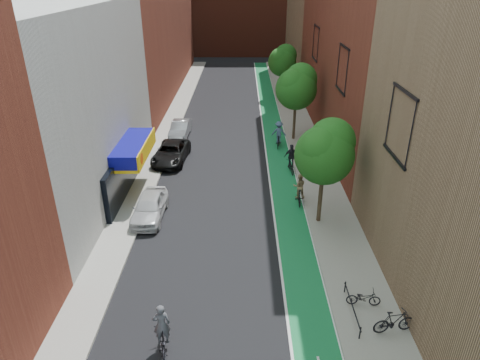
{
  "coord_description": "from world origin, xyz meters",
  "views": [
    {
      "loc": [
        1.01,
        -12.01,
        13.58
      ],
      "look_at": [
        0.89,
        12.71,
        1.5
      ],
      "focal_mm": 32.0,
      "sensor_mm": 36.0,
      "label": 1
    }
  ],
  "objects_px": {
    "parked_car_white": "(150,207)",
    "cyclist_lane_near": "(299,191)",
    "parked_car_black": "(171,153)",
    "cyclist_lane_mid": "(291,161)",
    "cyclist_lane_far": "(279,136)",
    "cyclist_lead": "(162,335)",
    "parked_car_silver": "(180,129)"
  },
  "relations": [
    {
      "from": "parked_car_black",
      "to": "parked_car_silver",
      "type": "height_order",
      "value": "parked_car_black"
    },
    {
      "from": "parked_car_white",
      "to": "cyclist_lane_far",
      "type": "distance_m",
      "value": 14.72
    },
    {
      "from": "parked_car_white",
      "to": "cyclist_lane_mid",
      "type": "bearing_deg",
      "value": 36.6
    },
    {
      "from": "parked_car_silver",
      "to": "cyclist_lane_far",
      "type": "bearing_deg",
      "value": -13.17
    },
    {
      "from": "parked_car_white",
      "to": "cyclist_lane_near",
      "type": "bearing_deg",
      "value": 12.54
    },
    {
      "from": "cyclist_lane_near",
      "to": "parked_car_silver",
      "type": "bearing_deg",
      "value": -52.63
    },
    {
      "from": "cyclist_lead",
      "to": "cyclist_lane_far",
      "type": "distance_m",
      "value": 22.92
    },
    {
      "from": "parked_car_silver",
      "to": "cyclist_lane_mid",
      "type": "height_order",
      "value": "cyclist_lane_mid"
    },
    {
      "from": "parked_car_silver",
      "to": "cyclist_lead",
      "type": "xyz_separation_m",
      "value": [
        2.5,
        -24.56,
        0.05
      ]
    },
    {
      "from": "parked_car_silver",
      "to": "cyclist_lead",
      "type": "relative_size",
      "value": 1.96
    },
    {
      "from": "parked_car_black",
      "to": "parked_car_white",
      "type": "bearing_deg",
      "value": -85.65
    },
    {
      "from": "parked_car_white",
      "to": "cyclist_lane_mid",
      "type": "height_order",
      "value": "cyclist_lane_mid"
    },
    {
      "from": "cyclist_lane_mid",
      "to": "cyclist_lane_far",
      "type": "xyz_separation_m",
      "value": [
        -0.54,
        5.18,
        0.14
      ]
    },
    {
      "from": "parked_car_white",
      "to": "cyclist_lane_mid",
      "type": "relative_size",
      "value": 2.02
    },
    {
      "from": "cyclist_lead",
      "to": "cyclist_lane_far",
      "type": "relative_size",
      "value": 0.98
    },
    {
      "from": "parked_car_white",
      "to": "parked_car_black",
      "type": "xyz_separation_m",
      "value": [
        0.0,
        8.65,
        -0.03
      ]
    },
    {
      "from": "parked_car_silver",
      "to": "cyclist_lane_near",
      "type": "distance_m",
      "value": 15.54
    },
    {
      "from": "cyclist_lane_mid",
      "to": "parked_car_white",
      "type": "bearing_deg",
      "value": 30.06
    },
    {
      "from": "parked_car_white",
      "to": "parked_car_black",
      "type": "bearing_deg",
      "value": 90.98
    },
    {
      "from": "cyclist_lane_mid",
      "to": "cyclist_lane_far",
      "type": "relative_size",
      "value": 0.97
    },
    {
      "from": "parked_car_white",
      "to": "cyclist_lane_near",
      "type": "height_order",
      "value": "cyclist_lane_near"
    },
    {
      "from": "cyclist_lead",
      "to": "cyclist_lane_far",
      "type": "height_order",
      "value": "cyclist_lane_far"
    },
    {
      "from": "cyclist_lane_mid",
      "to": "cyclist_lane_far",
      "type": "distance_m",
      "value": 5.21
    },
    {
      "from": "parked_car_silver",
      "to": "cyclist_lead",
      "type": "bearing_deg",
      "value": -81.33
    },
    {
      "from": "parked_car_black",
      "to": "cyclist_lane_far",
      "type": "distance_m",
      "value": 9.32
    },
    {
      "from": "parked_car_white",
      "to": "cyclist_lane_mid",
      "type": "xyz_separation_m",
      "value": [
        9.29,
        6.65,
        0.11
      ]
    },
    {
      "from": "parked_car_silver",
      "to": "parked_car_black",
      "type": "bearing_deg",
      "value": -87.14
    },
    {
      "from": "parked_car_black",
      "to": "cyclist_lead",
      "type": "relative_size",
      "value": 2.33
    },
    {
      "from": "cyclist_lane_far",
      "to": "cyclist_lane_mid",
      "type": "bearing_deg",
      "value": 105.11
    },
    {
      "from": "cyclist_lane_far",
      "to": "cyclist_lead",
      "type": "bearing_deg",
      "value": 83.32
    },
    {
      "from": "parked_car_silver",
      "to": "cyclist_lane_mid",
      "type": "bearing_deg",
      "value": -36.78
    },
    {
      "from": "parked_car_black",
      "to": "cyclist_lead",
      "type": "xyz_separation_m",
      "value": [
        2.5,
        -18.86,
        0.05
      ]
    }
  ]
}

